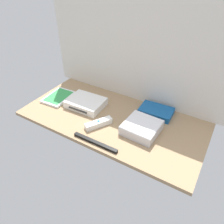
{
  "coord_description": "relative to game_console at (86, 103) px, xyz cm",
  "views": [
    {
      "loc": [
        47.93,
        -79.58,
        73.08
      ],
      "look_at": [
        0.0,
        0.0,
        4.0
      ],
      "focal_mm": 34.45,
      "sensor_mm": 36.0,
      "label": 1
    }
  ],
  "objects": [
    {
      "name": "ground_plane",
      "position": [
        19.07,
        -1.89,
        -3.2
      ],
      "size": [
        100.0,
        48.0,
        2.0
      ],
      "primitive_type": "cube",
      "color": "#9E7F5B",
      "rests_on": "ground"
    },
    {
      "name": "back_wall",
      "position": [
        19.07,
        22.71,
        29.8
      ],
      "size": [
        110.0,
        1.2,
        64.0
      ],
      "primitive_type": "cube",
      "color": "silver",
      "rests_on": "ground"
    },
    {
      "name": "game_console",
      "position": [
        0.0,
        0.0,
        0.0
      ],
      "size": [
        21.71,
        17.24,
        4.4
      ],
      "rotation": [
        0.0,
        0.0,
        0.05
      ],
      "color": "white",
      "rests_on": "ground_plane"
    },
    {
      "name": "mini_computer",
      "position": [
        37.53,
        -3.71,
        0.44
      ],
      "size": [
        17.67,
        17.67,
        5.3
      ],
      "rotation": [
        0.0,
        0.0,
        -0.04
      ],
      "color": "silver",
      "rests_on": "ground_plane"
    },
    {
      "name": "game_case",
      "position": [
        -19.83,
        -2.25,
        -1.44
      ],
      "size": [
        14.67,
        19.75,
        1.56
      ],
      "rotation": [
        0.0,
        0.0,
        0.06
      ],
      "color": "white",
      "rests_on": "ground_plane"
    },
    {
      "name": "network_router",
      "position": [
        38.31,
        14.02,
        -0.5
      ],
      "size": [
        18.47,
        12.92,
        3.4
      ],
      "rotation": [
        0.0,
        0.0,
        0.04
      ],
      "color": "#145193",
      "rests_on": "ground_plane"
    },
    {
      "name": "remote_wand",
      "position": [
        16.49,
        -11.21,
        -0.69
      ],
      "size": [
        10.47,
        14.64,
        3.4
      ],
      "rotation": [
        0.0,
        0.0,
        -0.52
      ],
      "color": "white",
      "rests_on": "ground_plane"
    },
    {
      "name": "sensor_bar",
      "position": [
        22.42,
        -22.97,
        -1.5
      ],
      "size": [
        24.02,
        2.01,
        1.4
      ],
      "primitive_type": "cube",
      "rotation": [
        0.0,
        0.0,
        0.01
      ],
      "color": "black",
      "rests_on": "ground_plane"
    }
  ]
}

